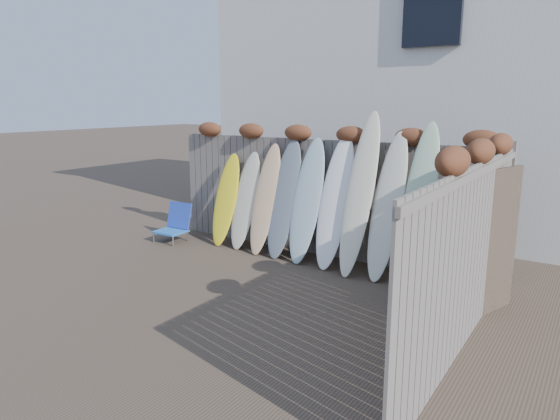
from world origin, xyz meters
The scene contains 16 objects.
ground centered at (0.00, 0.00, 0.00)m, with size 80.00×80.00×0.00m, color #493A2D.
back_fence centered at (0.06, 2.39, 1.18)m, with size 6.05×0.28×2.24m.
right_fence centered at (2.99, 0.25, 1.14)m, with size 0.28×4.40×2.24m.
house centered at (0.50, 6.50, 3.20)m, with size 8.50×5.50×6.33m.
beach_chair centered at (-2.71, 1.63, 0.33)m, with size 0.56×0.60×0.72m.
wooden_crate centered at (2.59, 0.75, 0.31)m, with size 0.53×0.44×0.62m, color brown.
lattice_panel centered at (3.01, 1.28, 0.92)m, with size 0.05×1.23×1.84m, color brown.
surfboard_0 centered at (-1.74, 2.01, 0.84)m, with size 0.49×0.07×1.75m, color yellow.
surfboard_1 centered at (-1.30, 2.03, 0.87)m, with size 0.51×0.07×1.81m, color beige.
surfboard_2 centered at (-0.83, 1.98, 0.96)m, with size 0.47×0.07×1.99m, color #FFB37B.
surfboard_3 centered at (-0.44, 1.99, 1.00)m, with size 0.53×0.07×2.08m, color slate.
surfboard_4 centered at (0.02, 1.98, 1.02)m, with size 0.53×0.07×2.13m, color #A0BCC4.
surfboard_5 centered at (0.54, 1.97, 1.06)m, with size 0.53×0.07×2.20m, color white.
surfboard_6 centered at (0.99, 1.91, 1.25)m, with size 0.45×0.07×2.60m, color beige.
surfboard_7 centered at (1.44, 1.92, 1.10)m, with size 0.47×0.07×2.29m, color silver.
surfboard_8 centered at (1.91, 1.90, 1.18)m, with size 0.45×0.07×2.45m, color #B1D4AC.
Camera 1 is at (4.11, -5.00, 2.61)m, focal length 32.00 mm.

